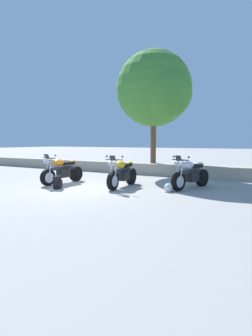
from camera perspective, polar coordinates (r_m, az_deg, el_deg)
ground_plane at (r=9.63m, az=-8.72°, el=-4.18°), size 120.00×120.00×0.00m
stone_wall at (r=13.67m, az=3.68°, el=-0.08°), size 36.00×0.80×0.55m
motorcycle_orange_near_left at (r=10.74m, az=-13.46°, el=-0.65°), size 0.67×2.07×1.18m
motorcycle_yellow_centre at (r=9.61m, az=-0.82°, el=-1.22°), size 0.67×2.07×1.18m
motorcycle_white_far_right at (r=9.60m, az=13.56°, el=-1.38°), size 0.93×2.01×1.18m
rider_backpack at (r=9.57m, az=-14.36°, el=-2.88°), size 0.32×0.34×0.47m
rider_helmet at (r=8.85m, az=8.99°, el=-4.15°), size 0.28×0.28×0.28m
leafy_tree_far_left at (r=13.72m, az=6.45°, el=16.20°), size 3.91×3.73×5.56m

